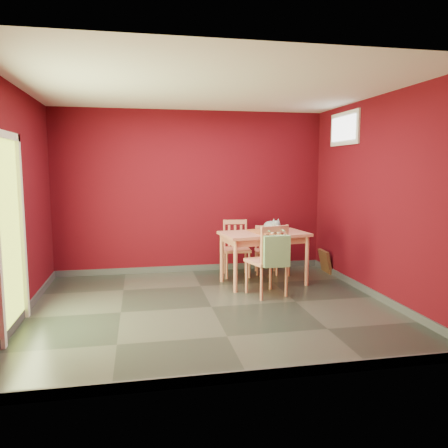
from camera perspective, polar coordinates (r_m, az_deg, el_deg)
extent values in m
plane|color=#2D342D|center=(5.64, -1.64, -10.76)|extent=(4.50, 4.50, 0.00)
plane|color=#510811|center=(7.36, -4.24, 4.17)|extent=(4.50, 0.00, 4.50)
plane|color=#510811|center=(3.43, 3.75, 0.59)|extent=(4.50, 0.00, 4.50)
plane|color=#510811|center=(5.49, -25.59, 2.40)|extent=(0.00, 4.00, 4.00)
plane|color=#510811|center=(6.16, 19.46, 3.16)|extent=(0.00, 4.00, 4.00)
plane|color=white|center=(5.45, -1.75, 17.34)|extent=(4.50, 4.50, 0.00)
cube|color=#3F4244|center=(7.53, -4.14, -5.77)|extent=(4.50, 0.02, 0.10)
cube|color=#3F4244|center=(3.82, 3.53, -19.14)|extent=(4.50, 0.02, 0.10)
cube|color=#3F4244|center=(5.73, -24.74, -10.66)|extent=(0.03, 4.00, 0.10)
cube|color=#3F4244|center=(6.37, 18.86, -8.57)|extent=(0.03, 4.00, 0.10)
cube|color=#B7D838|center=(5.13, -26.37, -1.58)|extent=(0.02, 0.85, 2.05)
cube|color=white|center=(5.57, -24.92, -0.45)|extent=(0.06, 0.08, 2.13)
cube|color=white|center=(5.09, -26.80, 10.36)|extent=(0.06, 1.01, 0.08)
cube|color=white|center=(7.04, 15.48, 11.93)|extent=(0.03, 0.90, 0.50)
cube|color=white|center=(7.03, 15.32, 11.94)|extent=(0.02, 0.76, 0.36)
cube|color=silver|center=(7.83, 7.58, -3.44)|extent=(0.08, 0.02, 0.12)
cube|color=tan|center=(6.59, 5.25, -1.29)|extent=(1.35, 0.90, 0.04)
cube|color=tan|center=(6.61, 5.24, -1.92)|extent=(1.21, 0.76, 0.11)
cylinder|color=tan|center=(6.18, 1.51, -5.57)|extent=(0.06, 0.06, 0.75)
cylinder|color=tan|center=(6.74, -0.28, -4.47)|extent=(0.06, 0.06, 0.75)
cylinder|color=tan|center=(6.65, 10.78, -4.77)|extent=(0.06, 0.06, 0.75)
cylinder|color=tan|center=(7.18, 8.39, -3.83)|extent=(0.06, 0.06, 0.75)
cube|color=#BE6231|center=(6.59, 5.25, -1.06)|extent=(0.41, 0.71, 0.01)
cube|color=#BE6231|center=(6.30, 6.10, -3.05)|extent=(0.32, 0.05, 0.33)
cube|color=tan|center=(7.11, 1.65, -3.37)|extent=(0.46, 0.46, 0.04)
cylinder|color=tan|center=(6.96, 0.37, -5.51)|extent=(0.04, 0.04, 0.41)
cylinder|color=tan|center=(7.31, 0.03, -4.89)|extent=(0.04, 0.04, 0.41)
cylinder|color=tan|center=(7.01, 3.32, -5.43)|extent=(0.04, 0.04, 0.41)
cylinder|color=tan|center=(7.36, 2.85, -4.81)|extent=(0.04, 0.04, 0.41)
cylinder|color=tan|center=(7.23, 0.03, -1.22)|extent=(0.04, 0.04, 0.45)
cylinder|color=tan|center=(7.28, 2.87, -1.17)|extent=(0.04, 0.04, 0.45)
cube|color=tan|center=(7.22, 1.46, 0.27)|extent=(0.38, 0.07, 0.07)
cube|color=tan|center=(7.24, 0.67, -1.52)|extent=(0.04, 0.02, 0.35)
cube|color=tan|center=(7.25, 1.46, -1.51)|extent=(0.04, 0.02, 0.35)
cube|color=tan|center=(7.27, 2.24, -1.49)|extent=(0.04, 0.02, 0.35)
cube|color=tan|center=(7.32, 5.53, -3.54)|extent=(0.43, 0.43, 0.04)
cylinder|color=tan|center=(7.19, 4.39, -5.34)|extent=(0.03, 0.03, 0.36)
cylinder|color=tan|center=(7.49, 4.17, -4.81)|extent=(0.03, 0.03, 0.36)
cylinder|color=tan|center=(7.22, 6.91, -5.31)|extent=(0.03, 0.03, 0.36)
cylinder|color=tan|center=(7.53, 6.58, -4.78)|extent=(0.03, 0.03, 0.36)
cylinder|color=tan|center=(7.42, 4.20, -1.68)|extent=(0.03, 0.03, 0.40)
cylinder|color=tan|center=(7.45, 6.63, -1.67)|extent=(0.03, 0.03, 0.40)
cube|color=tan|center=(7.41, 5.43, -0.43)|extent=(0.33, 0.09, 0.06)
cube|color=tan|center=(7.43, 4.74, -1.94)|extent=(0.03, 0.02, 0.31)
cube|color=tan|center=(7.44, 5.42, -1.94)|extent=(0.03, 0.02, 0.31)
cube|color=tan|center=(7.45, 6.09, -1.94)|extent=(0.03, 0.02, 0.31)
cube|color=tan|center=(6.07, 5.55, -4.86)|extent=(0.57, 0.57, 0.04)
cylinder|color=tan|center=(6.39, 6.08, -6.53)|extent=(0.04, 0.04, 0.45)
cylinder|color=tan|center=(6.07, 8.13, -7.30)|extent=(0.04, 0.04, 0.45)
cylinder|color=tan|center=(6.19, 2.97, -6.95)|extent=(0.04, 0.04, 0.45)
cylinder|color=tan|center=(5.86, 4.92, -7.79)|extent=(0.04, 0.04, 0.45)
cylinder|color=tan|center=(5.97, 8.22, -2.47)|extent=(0.04, 0.04, 0.50)
cylinder|color=tan|center=(5.75, 4.97, -2.79)|extent=(0.04, 0.04, 0.50)
cube|color=tan|center=(5.82, 6.66, -0.65)|extent=(0.41, 0.15, 0.08)
cube|color=tan|center=(5.92, 7.51, -2.96)|extent=(0.04, 0.03, 0.39)
cube|color=tan|center=(5.86, 6.62, -3.05)|extent=(0.04, 0.03, 0.39)
cube|color=tan|center=(5.80, 5.71, -3.15)|extent=(0.04, 0.03, 0.39)
cube|color=#7DAE72|center=(5.79, 6.86, -3.55)|extent=(0.35, 0.11, 0.42)
cylinder|color=#7DAE72|center=(5.78, 5.78, -0.86)|extent=(0.02, 0.18, 0.02)
cylinder|color=#7DAE72|center=(5.84, 7.64, -0.80)|extent=(0.02, 0.18, 0.02)
cube|color=brown|center=(7.58, 13.07, -4.77)|extent=(0.14, 0.38, 0.38)
cube|color=black|center=(7.58, 13.04, -4.77)|extent=(0.09, 0.27, 0.27)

